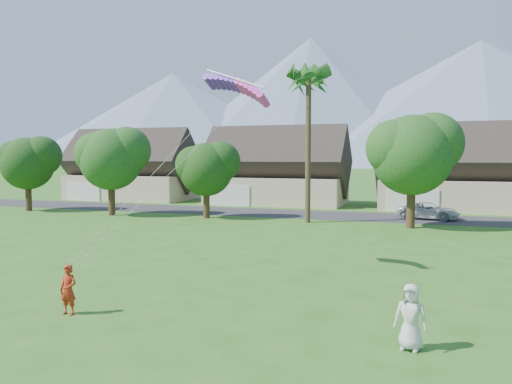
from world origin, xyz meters
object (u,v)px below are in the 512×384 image
at_px(parafoil_kite, 238,85).
at_px(kite_flyer, 68,290).
at_px(parked_car, 428,211).
at_px(watcher, 411,317).

bearing_deg(parafoil_kite, kite_flyer, -102.45).
xyz_separation_m(kite_flyer, parked_car, (11.48, 31.20, -0.15)).
distance_m(watcher, parafoil_kite, 13.23).
bearing_deg(kite_flyer, watcher, 1.73).
bearing_deg(parafoil_kite, parked_car, 79.86).
bearing_deg(parked_car, kite_flyer, 171.40).
bearing_deg(parafoil_kite, watcher, -33.04).
xyz_separation_m(watcher, parked_car, (0.38, 30.60, -0.22)).
bearing_deg(kite_flyer, parafoil_kite, 66.73).
distance_m(kite_flyer, parafoil_kite, 11.50).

